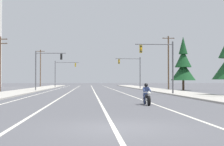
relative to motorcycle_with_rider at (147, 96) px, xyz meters
name	(u,v)px	position (x,y,z in m)	size (l,w,h in m)	color
ground_plane	(117,128)	(-2.94, -10.63, -0.59)	(400.00, 400.00, 0.00)	#515156
lane_stripe_center	(93,90)	(-3.05, 34.37, -0.58)	(0.16, 100.00, 0.01)	beige
lane_stripe_left	(73,90)	(-6.58, 34.37, -0.58)	(0.16, 100.00, 0.01)	beige
lane_stripe_right	(115,90)	(0.62, 34.37, -0.58)	(0.16, 100.00, 0.01)	beige
lane_stripe_far_left	(53,90)	(-9.94, 34.37, -0.58)	(0.16, 100.00, 0.01)	beige
sidewalk_kerb_right	(161,90)	(7.56, 29.37, -0.52)	(4.40, 110.00, 0.14)	#ADA89E
sidewalk_kerb_left	(26,91)	(-13.44, 29.37, -0.52)	(4.40, 110.00, 0.14)	#ADA89E
motorcycle_with_rider	(147,96)	(0.00, 0.00, 0.00)	(0.70, 2.19, 1.46)	black
traffic_signal_near_right	(162,60)	(4.61, 15.64, 3.49)	(4.51, 0.37, 6.20)	#56565B
traffic_signal_near_left	(44,65)	(-10.68, 29.17, 3.50)	(4.70, 0.47, 6.20)	#56565B
traffic_signal_mid_right	(133,68)	(4.65, 41.01, 3.52)	(4.96, 0.62, 6.20)	#56565B
traffic_signal_mid_left	(62,70)	(-10.00, 55.18, 3.55)	(5.57, 0.55, 6.20)	#56565B
utility_pole_left_near	(0,62)	(-17.17, 28.48, 3.90)	(2.11, 0.26, 8.27)	brown
utility_pole_right_far	(168,61)	(10.79, 37.67, 4.56)	(2.26, 0.26, 9.85)	brown
utility_pole_left_far	(40,68)	(-16.03, 62.33, 4.33)	(2.02, 0.26, 9.43)	brown
conifer_tree_right_verge_far	(183,66)	(11.96, 32.18, 3.55)	(4.10, 4.10, 9.02)	#4C3828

